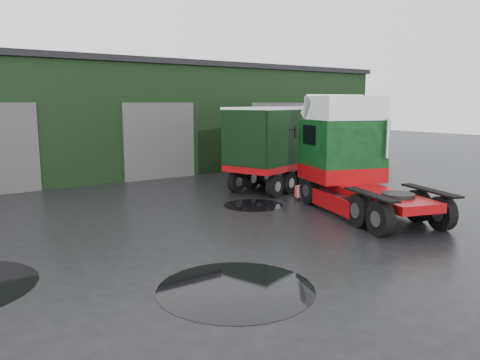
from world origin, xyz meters
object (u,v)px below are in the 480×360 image
warehouse (118,116)px  hero_tractor (370,156)px  lorry_right (309,144)px  tree_back_b (164,106)px  wash_bucket (388,200)px

warehouse → hero_tractor: bearing=-82.0°
lorry_right → tree_back_b: 21.17m
hero_tractor → lorry_right: hero_tractor is taller
tree_back_b → warehouse: bearing=-128.7°
lorry_right → tree_back_b: tree_back_b is taller
wash_bucket → warehouse: bearing=105.6°
warehouse → hero_tractor: 18.09m
warehouse → lorry_right: bearing=-61.4°
tree_back_b → wash_bucket: bearing=-96.9°
lorry_right → wash_bucket: (-1.26, -6.02, -1.75)m
warehouse → wash_bucket: warehouse is taller
hero_tractor → lorry_right: 7.73m
warehouse → lorry_right: (6.00, -11.00, -1.24)m
hero_tractor → wash_bucket: 3.11m
warehouse → tree_back_b: bearing=51.3°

